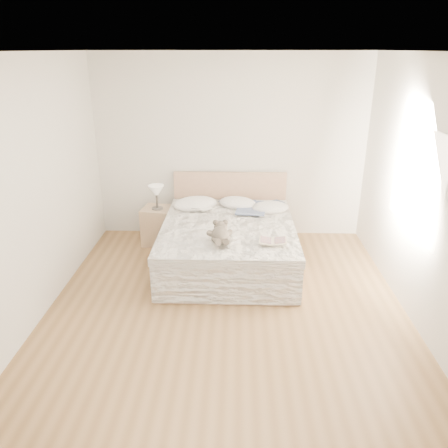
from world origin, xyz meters
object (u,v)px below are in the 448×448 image
(childrens_book, at_px, (273,241))
(bed, at_px, (228,242))
(nightstand, at_px, (159,226))
(table_lamp, at_px, (156,192))
(teddy_bear, at_px, (220,240))
(photo_book, at_px, (200,208))

(childrens_book, bearing_deg, bed, 132.01)
(bed, relative_size, nightstand, 3.83)
(table_lamp, height_order, teddy_bear, table_lamp)
(nightstand, bearing_deg, bed, -29.92)
(childrens_book, relative_size, teddy_bear, 0.88)
(table_lamp, relative_size, childrens_book, 1.06)
(photo_book, bearing_deg, table_lamp, 148.93)
(photo_book, height_order, teddy_bear, teddy_bear)
(bed, xyz_separation_m, photo_book, (-0.41, 0.43, 0.32))
(bed, xyz_separation_m, nightstand, (-1.04, 0.60, -0.03))
(teddy_bear, bearing_deg, table_lamp, 118.99)
(bed, bearing_deg, childrens_book, -52.29)
(nightstand, height_order, childrens_book, childrens_book)
(bed, xyz_separation_m, table_lamp, (-1.04, 0.56, 0.51))
(photo_book, distance_m, teddy_bear, 1.20)
(nightstand, bearing_deg, childrens_book, -39.30)
(table_lamp, height_order, childrens_book, table_lamp)
(table_lamp, bearing_deg, teddy_bear, -53.05)
(childrens_book, bearing_deg, photo_book, 134.38)
(photo_book, relative_size, childrens_book, 1.00)
(nightstand, height_order, teddy_bear, teddy_bear)
(photo_book, relative_size, teddy_bear, 0.88)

